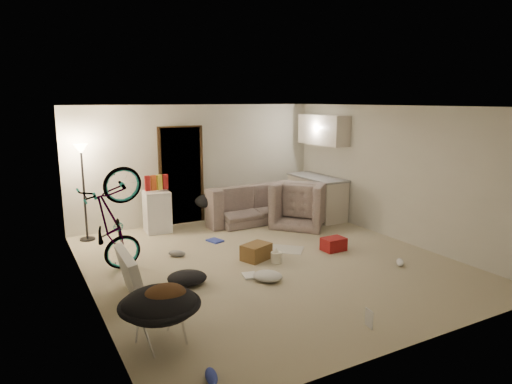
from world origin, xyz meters
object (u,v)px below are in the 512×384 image
bicycle (113,245)px  juicer (276,257)px  floor_lamp (82,172)px  sofa (249,207)px  saucer_chair (160,312)px  armchair (302,208)px  mini_fridge (157,212)px  drink_case_b (334,244)px  tv_box (131,276)px  drink_case_a (256,252)px  kitchen_counter (317,198)px

bicycle → juicer: size_ratio=6.61×
juicer → floor_lamp: bearing=132.1°
bicycle → juicer: bicycle is taller
sofa → floor_lamp: bearing=-5.8°
saucer_chair → juicer: size_ratio=3.49×
armchair → bicycle: size_ratio=0.63×
mini_fridge → saucer_chair: bearing=-102.8°
drink_case_b → saucer_chair: bearing=-157.0°
sofa → mini_fridge: 2.01m
tv_box → juicer: (2.39, 0.27, -0.22)m
floor_lamp → tv_box: (0.10, -3.03, -0.98)m
bicycle → mini_fridge: bearing=-37.9°
mini_fridge → drink_case_b: mini_fridge is taller
mini_fridge → juicer: mini_fridge is taller
mini_fridge → tv_box: size_ratio=0.84×
sofa → juicer: size_ratio=8.32×
bicycle → drink_case_a: (2.18, -0.51, -0.31)m
floor_lamp → drink_case_b: floor_lamp is taller
armchair → saucer_chair: 5.26m
tv_box → drink_case_b: tv_box is taller
armchair → bicycle: bearing=61.9°
sofa → mini_fridge: size_ratio=2.56×
kitchen_counter → drink_case_b: 2.38m
armchair → saucer_chair: size_ratio=1.20×
saucer_chair → tv_box: (0.00, 1.28, -0.05)m
drink_case_a → tv_box: bearing=172.7°
mini_fridge → saucer_chair: size_ratio=0.93×
floor_lamp → sofa: 3.49m
drink_case_a → drink_case_b: drink_case_a is taller
floor_lamp → drink_case_a: floor_lamp is taller
drink_case_a → saucer_chair: bearing=-161.5°
mini_fridge → juicer: (1.16, -2.66, -0.31)m
bicycle → mini_fridge: 2.23m
sofa → mini_fridge: bearing=-5.2°
armchair → mini_fridge: size_ratio=1.29×
tv_box → kitchen_counter: bearing=28.4°
armchair → drink_case_a: bearing=86.2°
mini_fridge → tv_box: mini_fridge is taller
armchair → floor_lamp: bearing=35.3°
saucer_chair → drink_case_b: saucer_chair is taller
kitchen_counter → bicycle: (-4.73, -1.31, -0.00)m
armchair → tv_box: (-4.10, -2.01, -0.02)m
saucer_chair → drink_case_a: (2.18, 1.84, -0.24)m
saucer_chair → juicer: (2.39, 1.55, -0.27)m
saucer_chair → drink_case_a: saucer_chair is taller
floor_lamp → juicer: size_ratio=7.15×
bicycle → drink_case_b: 3.69m
floor_lamp → mini_fridge: floor_lamp is taller
floor_lamp → tv_box: floor_lamp is taller
armchair → sofa: bearing=5.3°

